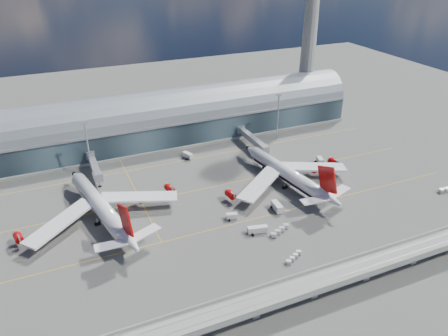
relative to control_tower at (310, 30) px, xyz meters
name	(u,v)px	position (x,y,z in m)	size (l,w,h in m)	color
ground	(237,208)	(-85.00, -83.00, -51.64)	(500.00, 500.00, 0.00)	#474744
taxi_lines	(216,183)	(-85.00, -60.89, -51.63)	(200.00, 80.12, 0.01)	gold
terminal	(177,119)	(-85.00, -5.01, -40.30)	(200.00, 30.00, 28.00)	#1C272F
control_tower	(310,30)	(0.00, 0.00, 0.00)	(19.00, 19.00, 103.00)	gray
guideway	(314,283)	(-85.00, -138.00, -46.34)	(220.00, 8.50, 7.20)	gray
floodlight_mast_left	(88,147)	(-135.00, -28.00, -38.00)	(3.00, 0.70, 25.70)	gray
floodlight_mast_right	(278,116)	(-35.00, -28.00, -38.00)	(3.00, 0.70, 25.70)	gray
airliner_left	(102,208)	(-136.94, -70.28, -45.77)	(63.73, 67.10, 20.55)	white
airliner_right	(288,174)	(-56.18, -74.59, -46.32)	(61.77, 64.60, 20.51)	white
jet_bridge_left	(94,164)	(-133.87, -29.88, -46.46)	(4.40, 28.00, 7.25)	gray
jet_bridge_right	(251,138)	(-52.92, -31.82, -46.46)	(4.40, 32.00, 7.25)	gray
service_truck_0	(122,225)	(-131.42, -78.35, -50.34)	(2.78, 6.28, 2.52)	beige
service_truck_1	(232,216)	(-90.34, -89.54, -50.35)	(4.78, 3.11, 2.55)	beige
service_truck_2	(258,230)	(-85.28, -101.68, -50.21)	(7.85, 3.68, 2.74)	beige
service_truck_3	(277,207)	(-70.93, -91.16, -49.97)	(3.29, 6.94, 3.25)	beige
service_truck_4	(320,161)	(-30.45, -62.67, -50.14)	(3.74, 5.58, 2.97)	beige
service_truck_5	(188,155)	(-88.18, -31.19, -50.16)	(4.24, 6.40, 2.89)	beige
cargo_train_0	(294,257)	(-80.97, -120.34, -50.88)	(8.37, 5.16, 1.45)	gray
cargo_train_1	(280,231)	(-77.59, -105.02, -50.75)	(9.97, 5.54, 1.70)	gray
cargo_train_2	(447,190)	(4.49, -107.89, -50.66)	(8.49, 2.22, 1.88)	gray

